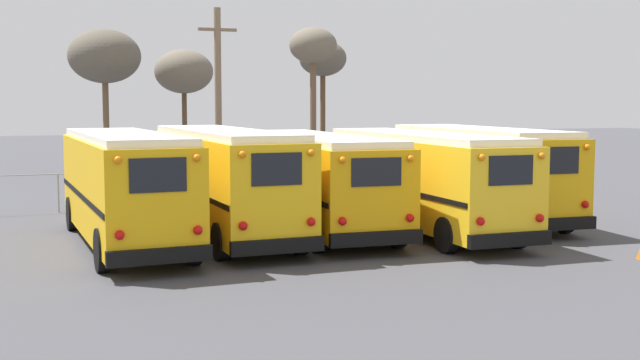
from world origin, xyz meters
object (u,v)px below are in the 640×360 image
object	(u,v)px
school_bus_1	(223,178)
school_bus_2	(316,178)
bare_tree_0	(313,49)
school_bus_0	(124,184)
bare_tree_3	(105,57)
school_bus_3	(420,177)
school_bus_4	(477,169)
bare_tree_2	(184,72)
bare_tree_1	(323,60)
utility_pole	(218,96)

from	to	relation	value
school_bus_1	school_bus_2	bearing A→B (deg)	1.94
school_bus_1	bare_tree_0	distance (m)	19.10
school_bus_0	bare_tree_3	bearing A→B (deg)	86.06
school_bus_1	bare_tree_3	size ratio (longest dim) A/B	1.31
school_bus_3	school_bus_4	distance (m)	3.38
school_bus_4	bare_tree_0	size ratio (longest dim) A/B	1.27
school_bus_3	bare_tree_2	size ratio (longest dim) A/B	1.46
school_bus_2	school_bus_1	bearing A→B (deg)	-178.06
school_bus_2	bare_tree_2	bearing A→B (deg)	89.44
school_bus_3	bare_tree_2	world-z (taller)	bare_tree_2
school_bus_1	bare_tree_2	world-z (taller)	bare_tree_2
bare_tree_1	bare_tree_2	world-z (taller)	bare_tree_1
school_bus_2	bare_tree_1	size ratio (longest dim) A/B	1.38
school_bus_0	bare_tree_0	size ratio (longest dim) A/B	1.22
school_bus_4	utility_pole	xyz separation A→B (m)	(-6.11, 12.75, 2.59)
bare_tree_2	school_bus_0	bearing A→B (deg)	-104.21
school_bus_1	school_bus_3	bearing A→B (deg)	-10.85
school_bus_0	utility_pole	distance (m)	15.41
school_bus_0	bare_tree_2	size ratio (longest dim) A/B	1.36
utility_pole	school_bus_4	bearing A→B (deg)	-64.42
school_bus_1	bare_tree_0	size ratio (longest dim) A/B	1.32
school_bus_4	bare_tree_2	bearing A→B (deg)	103.88
bare_tree_0	bare_tree_1	world-z (taller)	bare_tree_0
school_bus_4	bare_tree_0	world-z (taller)	bare_tree_0
school_bus_1	school_bus_3	xyz separation A→B (m)	(5.98, -1.15, -0.07)
bare_tree_2	bare_tree_1	bearing A→B (deg)	-18.98
school_bus_3	bare_tree_0	distance (m)	18.35
school_bus_1	bare_tree_3	distance (m)	22.35
school_bus_4	bare_tree_0	bearing A→B (deg)	91.23
school_bus_3	bare_tree_0	world-z (taller)	bare_tree_0
school_bus_1	school_bus_2	size ratio (longest dim) A/B	1.00
school_bus_2	bare_tree_2	world-z (taller)	bare_tree_2
bare_tree_3	bare_tree_1	bearing A→B (deg)	-3.45
school_bus_2	bare_tree_0	xyz separation A→B (m)	(5.64, 16.18, 5.10)
school_bus_0	school_bus_4	size ratio (longest dim) A/B	0.96
school_bus_1	school_bus_3	world-z (taller)	school_bus_1
school_bus_1	school_bus_4	xyz separation A→B (m)	(8.97, 0.43, -0.03)
school_bus_2	school_bus_3	size ratio (longest dim) A/B	1.01
utility_pole	school_bus_0	bearing A→B (deg)	-112.67
school_bus_3	bare_tree_2	distance (m)	25.34
school_bus_0	school_bus_3	bearing A→B (deg)	-2.00
bare_tree_0	bare_tree_2	xyz separation A→B (m)	(-5.41, 7.42, -0.99)
bare_tree_1	bare_tree_2	size ratio (longest dim) A/B	1.08
school_bus_2	bare_tree_3	bearing A→B (deg)	101.52
school_bus_1	utility_pole	size ratio (longest dim) A/B	1.25
school_bus_0	school_bus_2	bearing A→B (deg)	8.88
bare_tree_2	bare_tree_3	size ratio (longest dim) A/B	0.89
school_bus_4	bare_tree_1	distance (m)	21.25
bare_tree_1	bare_tree_0	bearing A→B (deg)	-115.66
school_bus_2	school_bus_4	size ratio (longest dim) A/B	1.05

